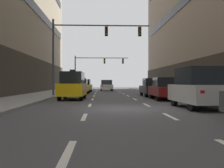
{
  "coord_description": "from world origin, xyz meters",
  "views": [
    {
      "loc": [
        -1.01,
        -12.75,
        1.29
      ],
      "look_at": [
        0.38,
        18.71,
        1.09
      ],
      "focal_mm": 41.96,
      "sensor_mm": 36.0,
      "label": 1
    }
  ],
  "objects_px": {
    "car_parked_1": "(197,88)",
    "car_parked_3": "(153,87)",
    "pedestrian_0": "(184,84)",
    "car_driving_3": "(106,85)",
    "car_parked_2": "(165,89)",
    "taxi_driving_1": "(84,86)",
    "taxi_driving_2": "(80,87)",
    "traffic_signal_1": "(95,65)",
    "traffic_signal_0": "(86,41)",
    "taxi_driving_0": "(73,86)"
  },
  "relations": [
    {
      "from": "car_parked_1",
      "to": "car_parked_3",
      "type": "distance_m",
      "value": 11.08
    },
    {
      "from": "car_parked_3",
      "to": "pedestrian_0",
      "type": "distance_m",
      "value": 3.73
    },
    {
      "from": "car_driving_3",
      "to": "car_parked_2",
      "type": "relative_size",
      "value": 1.0
    },
    {
      "from": "taxi_driving_1",
      "to": "car_parked_3",
      "type": "relative_size",
      "value": 1.03
    },
    {
      "from": "taxi_driving_2",
      "to": "car_driving_3",
      "type": "height_order",
      "value": "taxi_driving_2"
    },
    {
      "from": "taxi_driving_2",
      "to": "car_parked_2",
      "type": "distance_m",
      "value": 11.69
    },
    {
      "from": "traffic_signal_1",
      "to": "taxi_driving_1",
      "type": "bearing_deg",
      "value": -97.37
    },
    {
      "from": "taxi_driving_1",
      "to": "car_parked_3",
      "type": "bearing_deg",
      "value": -56.76
    },
    {
      "from": "traffic_signal_0",
      "to": "traffic_signal_1",
      "type": "xyz_separation_m",
      "value": [
        0.37,
        20.44,
        -0.71
      ]
    },
    {
      "from": "traffic_signal_0",
      "to": "traffic_signal_1",
      "type": "distance_m",
      "value": 20.45
    },
    {
      "from": "taxi_driving_1",
      "to": "taxi_driving_2",
      "type": "xyz_separation_m",
      "value": [
        -0.1,
        -5.99,
        -0.02
      ]
    },
    {
      "from": "car_driving_3",
      "to": "pedestrian_0",
      "type": "height_order",
      "value": "pedestrian_0"
    },
    {
      "from": "car_parked_1",
      "to": "car_parked_2",
      "type": "relative_size",
      "value": 0.95
    },
    {
      "from": "pedestrian_0",
      "to": "taxi_driving_2",
      "type": "bearing_deg",
      "value": 138.97
    },
    {
      "from": "taxi_driving_1",
      "to": "traffic_signal_1",
      "type": "xyz_separation_m",
      "value": [
        1.24,
        9.56,
        3.42
      ]
    },
    {
      "from": "car_parked_1",
      "to": "car_driving_3",
      "type": "bearing_deg",
      "value": 98.17
    },
    {
      "from": "taxi_driving_0",
      "to": "traffic_signal_0",
      "type": "xyz_separation_m",
      "value": [
        0.81,
        3.71,
        3.92
      ]
    },
    {
      "from": "car_parked_2",
      "to": "car_parked_3",
      "type": "height_order",
      "value": "car_parked_3"
    },
    {
      "from": "car_parked_1",
      "to": "car_parked_3",
      "type": "relative_size",
      "value": 0.95
    },
    {
      "from": "car_driving_3",
      "to": "car_parked_3",
      "type": "bearing_deg",
      "value": -76.29
    },
    {
      "from": "taxi_driving_0",
      "to": "traffic_signal_0",
      "type": "height_order",
      "value": "traffic_signal_0"
    },
    {
      "from": "taxi_driving_2",
      "to": "car_parked_2",
      "type": "bearing_deg",
      "value": -52.93
    },
    {
      "from": "taxi_driving_0",
      "to": "car_parked_1",
      "type": "relative_size",
      "value": 1.02
    },
    {
      "from": "taxi_driving_2",
      "to": "traffic_signal_0",
      "type": "xyz_separation_m",
      "value": [
        0.97,
        -4.9,
        4.15
      ]
    },
    {
      "from": "car_parked_2",
      "to": "car_driving_3",
      "type": "bearing_deg",
      "value": 100.64
    },
    {
      "from": "taxi_driving_2",
      "to": "traffic_signal_1",
      "type": "xyz_separation_m",
      "value": [
        1.34,
        15.54,
        3.44
      ]
    },
    {
      "from": "taxi_driving_1",
      "to": "car_parked_3",
      "type": "distance_m",
      "value": 12.67
    },
    {
      "from": "taxi_driving_1",
      "to": "car_parked_1",
      "type": "xyz_separation_m",
      "value": [
        6.94,
        -21.68,
        0.18
      ]
    },
    {
      "from": "car_parked_1",
      "to": "taxi_driving_2",
      "type": "bearing_deg",
      "value": 114.19
    },
    {
      "from": "car_parked_2",
      "to": "pedestrian_0",
      "type": "distance_m",
      "value": 2.47
    },
    {
      "from": "traffic_signal_0",
      "to": "taxi_driving_0",
      "type": "bearing_deg",
      "value": -102.31
    },
    {
      "from": "car_driving_3",
      "to": "taxi_driving_1",
      "type": "bearing_deg",
      "value": -120.35
    },
    {
      "from": "taxi_driving_1",
      "to": "car_parked_2",
      "type": "relative_size",
      "value": 1.03
    },
    {
      "from": "car_driving_3",
      "to": "car_parked_3",
      "type": "distance_m",
      "value": 16.32
    },
    {
      "from": "taxi_driving_0",
      "to": "car_parked_3",
      "type": "bearing_deg",
      "value": 30.12
    },
    {
      "from": "car_parked_3",
      "to": "pedestrian_0",
      "type": "bearing_deg",
      "value": -59.03
    },
    {
      "from": "taxi_driving_2",
      "to": "traffic_signal_0",
      "type": "bearing_deg",
      "value": -78.74
    },
    {
      "from": "taxi_driving_1",
      "to": "traffic_signal_0",
      "type": "distance_m",
      "value": 11.67
    },
    {
      "from": "car_parked_3",
      "to": "traffic_signal_1",
      "type": "xyz_separation_m",
      "value": [
        -5.71,
        20.15,
        3.43
      ]
    },
    {
      "from": "car_parked_2",
      "to": "pedestrian_0",
      "type": "height_order",
      "value": "pedestrian_0"
    },
    {
      "from": "taxi_driving_0",
      "to": "traffic_signal_0",
      "type": "relative_size",
      "value": 0.5
    },
    {
      "from": "taxi_driving_0",
      "to": "car_driving_3",
      "type": "height_order",
      "value": "taxi_driving_0"
    },
    {
      "from": "traffic_signal_0",
      "to": "traffic_signal_1",
      "type": "height_order",
      "value": "traffic_signal_0"
    },
    {
      "from": "taxi_driving_2",
      "to": "car_driving_3",
      "type": "xyz_separation_m",
      "value": [
        3.18,
        11.24,
        0.0
      ]
    },
    {
      "from": "car_parked_2",
      "to": "car_parked_3",
      "type": "xyz_separation_m",
      "value": [
        0.0,
        4.72,
        0.01
      ]
    },
    {
      "from": "pedestrian_0",
      "to": "taxi_driving_1",
      "type": "bearing_deg",
      "value": 122.72
    },
    {
      "from": "car_parked_3",
      "to": "traffic_signal_0",
      "type": "relative_size",
      "value": 0.51
    },
    {
      "from": "taxi_driving_0",
      "to": "traffic_signal_1",
      "type": "distance_m",
      "value": 24.39
    },
    {
      "from": "car_parked_3",
      "to": "traffic_signal_1",
      "type": "relative_size",
      "value": 0.49
    },
    {
      "from": "taxi_driving_1",
      "to": "pedestrian_0",
      "type": "bearing_deg",
      "value": -57.28
    }
  ]
}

